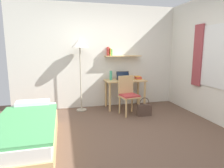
{
  "coord_description": "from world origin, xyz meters",
  "views": [
    {
      "loc": [
        -0.96,
        -2.98,
        1.49
      ],
      "look_at": [
        -0.08,
        0.51,
        0.85
      ],
      "focal_mm": 31.47,
      "sensor_mm": 36.0,
      "label": 1
    }
  ],
  "objects": [
    {
      "name": "desk",
      "position": [
        0.56,
        1.7,
        0.58
      ],
      "size": [
        1.0,
        0.54,
        0.73
      ],
      "color": "tan",
      "rests_on": "ground_plane"
    },
    {
      "name": "bed",
      "position": [
        -1.53,
        0.05,
        0.24
      ],
      "size": [
        0.86,
        1.97,
        0.54
      ],
      "color": "tan",
      "rests_on": "ground_plane"
    },
    {
      "name": "standing_lamp",
      "position": [
        -0.55,
        1.72,
        1.54
      ],
      "size": [
        0.4,
        0.4,
        1.75
      ],
      "color": "#B2A893",
      "rests_on": "ground_plane"
    },
    {
      "name": "desk_chair",
      "position": [
        0.48,
        1.21,
        0.48
      ],
      "size": [
        0.47,
        0.46,
        0.88
      ],
      "color": "tan",
      "rests_on": "ground_plane"
    },
    {
      "name": "ground_plane",
      "position": [
        0.0,
        0.0,
        0.0
      ],
      "size": [
        5.28,
        5.28,
        0.0
      ],
      "primitive_type": "plane",
      "color": "brown"
    },
    {
      "name": "laptop",
      "position": [
        0.53,
        1.76,
        0.78
      ],
      "size": [
        0.34,
        0.22,
        0.2
      ],
      "color": "black",
      "rests_on": "desk"
    },
    {
      "name": "book_stack",
      "position": [
        0.91,
        1.71,
        0.77
      ],
      "size": [
        0.16,
        0.23,
        0.08
      ],
      "color": "orange",
      "rests_on": "desk"
    },
    {
      "name": "handbag",
      "position": [
        0.79,
        0.97,
        0.14
      ],
      "size": [
        0.33,
        0.11,
        0.42
      ],
      "color": "#4C382D",
      "rests_on": "ground_plane"
    },
    {
      "name": "water_bottle",
      "position": [
        0.21,
        1.77,
        0.84
      ],
      "size": [
        0.07,
        0.07,
        0.23
      ],
      "primitive_type": "cylinder",
      "color": "#42A87F",
      "rests_on": "desk"
    },
    {
      "name": "wall_back",
      "position": [
        0.01,
        2.02,
        1.3
      ],
      "size": [
        4.4,
        0.27,
        2.6
      ],
      "color": "silver",
      "rests_on": "ground_plane"
    }
  ]
}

